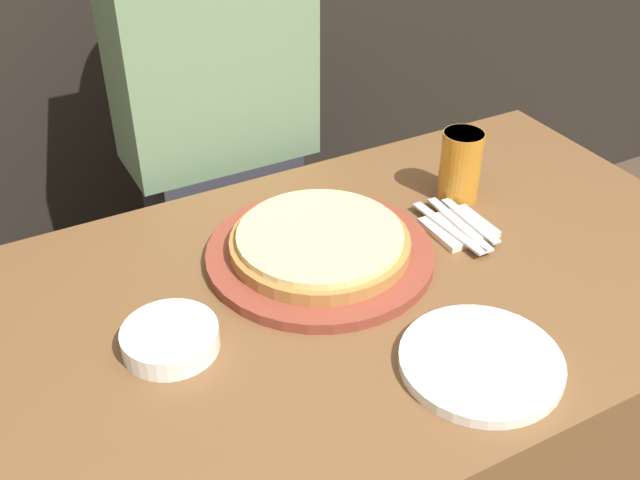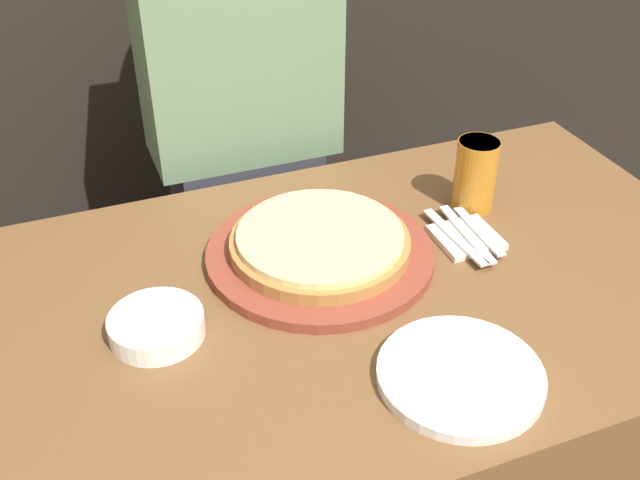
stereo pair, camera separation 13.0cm
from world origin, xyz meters
name	(u,v)px [view 1 (the left image)]	position (x,y,z in m)	size (l,w,h in m)	color
dining_table	(363,423)	(0.00, 0.00, 0.36)	(1.34, 0.81, 0.72)	brown
pizza_on_board	(320,247)	(-0.05, 0.09, 0.74)	(0.40, 0.40, 0.06)	brown
beer_glass	(461,163)	(0.29, 0.15, 0.79)	(0.08, 0.08, 0.14)	#B7701E
dinner_plate	(481,362)	(0.03, -0.25, 0.73)	(0.24, 0.24, 0.02)	white
side_bowl	(170,338)	(-0.35, 0.00, 0.73)	(0.15, 0.15, 0.04)	white
napkin_stack	(459,228)	(0.22, 0.05, 0.72)	(0.11, 0.11, 0.01)	beige
fork	(448,227)	(0.20, 0.05, 0.73)	(0.03, 0.19, 0.00)	silver
dinner_knife	(459,224)	(0.22, 0.05, 0.73)	(0.03, 0.19, 0.00)	silver
spoon	(470,220)	(0.25, 0.05, 0.73)	(0.02, 0.16, 0.00)	silver
diner_person	(221,171)	(-0.04, 0.58, 0.65)	(0.41, 0.21, 1.33)	#33333D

